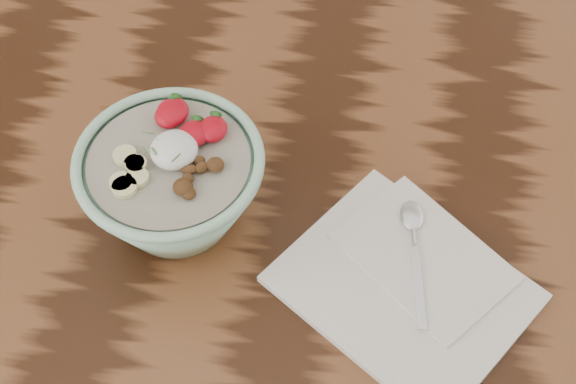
# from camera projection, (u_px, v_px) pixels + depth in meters

# --- Properties ---
(table) EXTENTS (1.60, 0.90, 0.75)m
(table) POSITION_uv_depth(u_px,v_px,m) (305.00, 235.00, 1.04)
(table) COLOR black
(table) RESTS_ON ground
(breakfast_bowl) EXTENTS (0.21, 0.21, 0.14)m
(breakfast_bowl) POSITION_uv_depth(u_px,v_px,m) (173.00, 183.00, 0.89)
(breakfast_bowl) COLOR #A2DAB8
(breakfast_bowl) RESTS_ON table
(napkin) EXTENTS (0.32, 0.31, 0.02)m
(napkin) POSITION_uv_depth(u_px,v_px,m) (408.00, 281.00, 0.89)
(napkin) COLOR white
(napkin) RESTS_ON table
(spoon) EXTENTS (0.04, 0.16, 0.01)m
(spoon) POSITION_uv_depth(u_px,v_px,m) (413.00, 232.00, 0.91)
(spoon) COLOR silver
(spoon) RESTS_ON napkin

